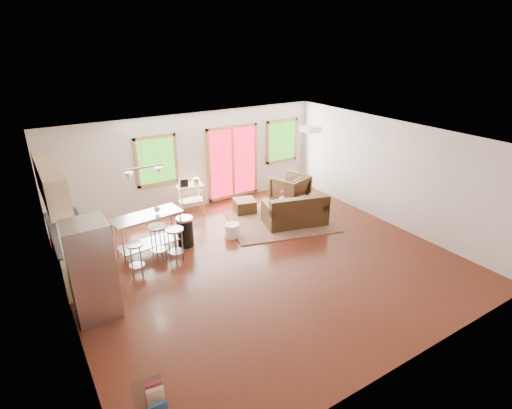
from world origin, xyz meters
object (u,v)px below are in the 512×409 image
ottoman (245,206)px  kitchen_cart (189,189)px  rug (281,221)px  coffee_table (291,202)px  armchair (290,188)px  island (148,227)px  loveseat (295,212)px  refrigerator (92,270)px

ottoman → kitchen_cart: bearing=152.2°
rug → coffee_table: size_ratio=2.67×
rug → armchair: (0.95, 0.91, 0.44)m
island → kitchen_cart: kitchen_cart is taller
loveseat → kitchen_cart: (-1.99, 1.99, 0.38)m
rug → island: (-3.34, 0.22, 0.62)m
armchair → loveseat: bearing=41.8°
coffee_table → ottoman: coffee_table is taller
loveseat → kitchen_cart: size_ratio=1.66×
loveseat → kitchen_cart: bearing=150.4°
rug → armchair: 1.38m
coffee_table → kitchen_cart: (-2.26, 1.45, 0.37)m
refrigerator → kitchen_cart: refrigerator is taller
ottoman → refrigerator: 4.97m
island → armchair: bearing=9.1°
refrigerator → kitchen_cart: bearing=45.2°
rug → armchair: bearing=43.7°
ottoman → refrigerator: refrigerator is taller
armchair → ottoman: bearing=-21.9°
armchair → island: 4.35m
rug → loveseat: bearing=-51.4°
rug → ottoman: ottoman is taller
ottoman → refrigerator: bearing=-151.1°
loveseat → coffee_table: loveseat is taller
coffee_table → ottoman: size_ratio=1.81×
loveseat → coffee_table: (0.27, 0.54, 0.01)m
loveseat → rug: bearing=144.1°
refrigerator → island: size_ratio=1.15×
coffee_table → kitchen_cart: size_ratio=0.95×
kitchen_cart → armchair: bearing=-16.3°
loveseat → ottoman: 1.50m
ottoman → island: (-2.87, -0.80, 0.45)m
ottoman → island: size_ratio=0.36×
rug → ottoman: 1.14m
ottoman → island: island is taller
armchair → refrigerator: bearing=4.2°
coffee_table → kitchen_cart: kitchen_cart is taller
rug → island: island is taller
loveseat → refrigerator: bearing=-152.6°
loveseat → island: (-3.58, 0.51, 0.31)m
rug → ottoman: bearing=114.9°
ottoman → refrigerator: (-4.31, -2.37, 0.69)m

